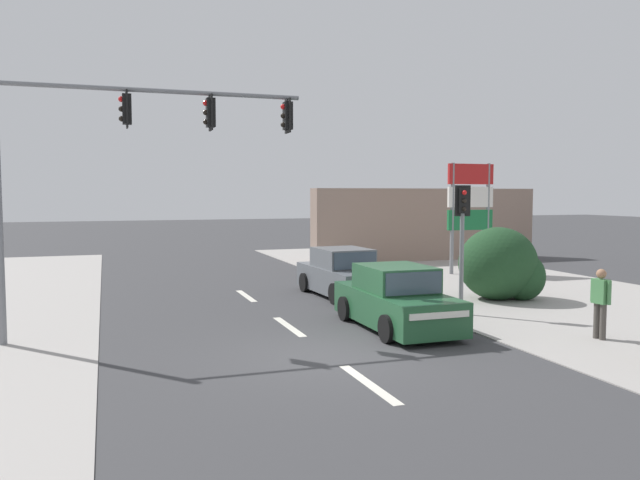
{
  "coord_description": "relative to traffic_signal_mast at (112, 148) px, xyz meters",
  "views": [
    {
      "loc": [
        -4.31,
        -11.84,
        3.32
      ],
      "look_at": [
        1.17,
        4.0,
        2.08
      ],
      "focal_mm": 35.0,
      "sensor_mm": 36.0,
      "label": 1
    }
  ],
  "objects": [
    {
      "name": "ground_plane",
      "position": [
        4.11,
        -3.18,
        -4.35
      ],
      "size": [
        140.0,
        140.0,
        0.0
      ],
      "primitive_type": "plane",
      "color": "#3A3A3D"
    },
    {
      "name": "roadside_bush",
      "position": [
        11.56,
        1.47,
        -3.27
      ],
      "size": [
        2.63,
        2.26,
        2.29
      ],
      "color": "#1E4223",
      "rests_on": "ground"
    },
    {
      "name": "shopfront_wall_far",
      "position": [
        15.11,
        12.82,
        -2.55
      ],
      "size": [
        12.0,
        1.0,
        3.6
      ],
      "primitive_type": "cube",
      "color": "gray",
      "rests_on": "ground"
    },
    {
      "name": "sedan_oncoming_mid",
      "position": [
        6.56,
        -1.24,
        -3.65
      ],
      "size": [
        1.9,
        4.24,
        1.56
      ],
      "color": "#235633",
      "rests_on": "ground"
    },
    {
      "name": "pedestal_signal_right_kerb",
      "position": [
        9.01,
        -0.27,
        -1.94
      ],
      "size": [
        0.44,
        0.3,
        3.56
      ],
      "color": "slate",
      "rests_on": "ground"
    },
    {
      "name": "sedan_crossing_left",
      "position": [
        7.1,
        3.8,
        -3.65
      ],
      "size": [
        2.05,
        4.31,
        1.56
      ],
      "color": "slate",
      "rests_on": "ground"
    },
    {
      "name": "shopping_plaza_sign",
      "position": [
        14.18,
        7.43,
        -1.37
      ],
      "size": [
        2.1,
        0.16,
        4.6
      ],
      "color": "slate",
      "rests_on": "ground"
    },
    {
      "name": "lane_dash_far",
      "position": [
        4.11,
        4.82,
        -4.35
      ],
      "size": [
        0.2,
        2.4,
        0.01
      ],
      "primitive_type": "cube",
      "color": "silver",
      "rests_on": "ground"
    },
    {
      "name": "pedestrian_at_kerb",
      "position": [
        10.4,
        -3.88,
        -3.43
      ],
      "size": [
        0.24,
        0.56,
        1.63
      ],
      "color": "#47423D",
      "rests_on": "ground"
    },
    {
      "name": "kerb_right_verge",
      "position": [
        13.11,
        -1.18,
        -4.34
      ],
      "size": [
        10.0,
        44.0,
        0.02
      ],
      "primitive_type": "cube",
      "color": "#A39E99",
      "rests_on": "ground"
    },
    {
      "name": "lane_dash_near",
      "position": [
        4.11,
        -5.18,
        -4.35
      ],
      "size": [
        0.2,
        2.4,
        0.01
      ],
      "primitive_type": "cube",
      "color": "silver",
      "rests_on": "ground"
    },
    {
      "name": "traffic_signal_mast",
      "position": [
        0.0,
        0.0,
        0.0
      ],
      "size": [
        6.89,
        0.46,
        6.0
      ],
      "color": "slate",
      "rests_on": "ground"
    },
    {
      "name": "lane_dash_mid",
      "position": [
        4.11,
        -0.18,
        -4.35
      ],
      "size": [
        0.2,
        2.4,
        0.01
      ],
      "primitive_type": "cube",
      "color": "silver",
      "rests_on": "ground"
    }
  ]
}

